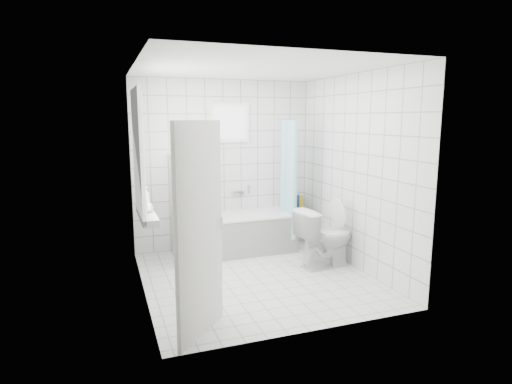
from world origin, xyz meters
name	(u,v)px	position (x,y,z in m)	size (l,w,h in m)	color
ground	(257,277)	(0.00, 0.00, 0.00)	(3.00, 3.00, 0.00)	white
ceiling	(257,68)	(0.00, 0.00, 2.60)	(3.00, 3.00, 0.00)	white
wall_back	(224,165)	(0.00, 1.50, 1.30)	(2.80, 0.02, 2.60)	white
wall_front	(313,198)	(0.00, -1.50, 1.30)	(2.80, 0.02, 2.60)	white
wall_left	(140,183)	(-1.40, 0.00, 1.30)	(0.02, 3.00, 2.60)	white
wall_right	(355,172)	(1.40, 0.00, 1.30)	(0.02, 3.00, 2.60)	white
window_left	(140,154)	(-1.35, 0.30, 1.60)	(0.01, 0.90, 1.40)	white
window_back	(230,123)	(0.10, 1.46, 1.95)	(0.50, 0.01, 0.50)	white
window_sill	(147,215)	(-1.31, 0.30, 0.86)	(0.18, 1.02, 0.08)	white
door	(200,231)	(-0.98, -1.18, 1.00)	(0.04, 0.80, 2.00)	silver
bathtub	(238,233)	(0.11, 1.12, 0.29)	(1.67, 0.77, 0.58)	white
partition_wall	(179,208)	(-0.79, 1.07, 0.75)	(0.15, 0.85, 1.50)	white
tiled_ledge	(295,224)	(1.17, 1.38, 0.28)	(0.40, 0.24, 0.55)	white
toilet	(325,237)	(1.03, 0.09, 0.41)	(0.46, 0.80, 0.82)	white
curtain_rod	(287,119)	(0.89, 1.10, 2.00)	(0.02, 0.02, 0.80)	silver
shower_curtain	(290,179)	(0.89, 0.97, 1.10)	(0.14, 0.48, 1.78)	#44B5C9
tub_faucet	(238,193)	(0.21, 1.46, 0.85)	(0.18, 0.06, 0.06)	silver
sill_bottles	(146,201)	(-1.30, 0.38, 1.01)	(0.16, 0.46, 0.29)	#E170E1
ledge_bottles	(296,202)	(1.18, 1.35, 0.66)	(0.18, 0.19, 0.23)	blue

